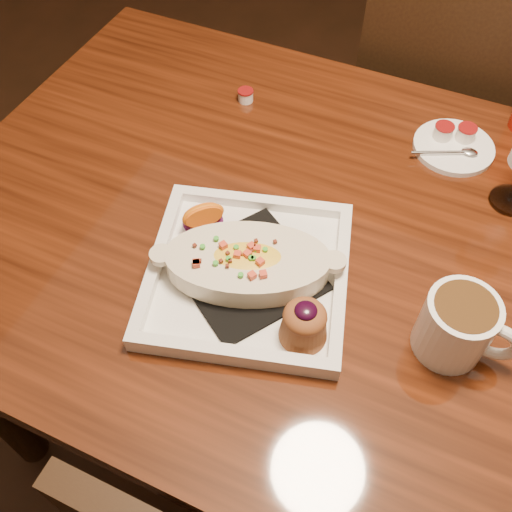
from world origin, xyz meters
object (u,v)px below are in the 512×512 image
at_px(table, 371,288).
at_px(plate, 251,271).
at_px(chair_far, 437,129).
at_px(saucer, 453,144).
at_px(coffee_mug, 459,325).

distance_m(table, plate, 0.24).
xyz_separation_m(table, chair_far, (-0.00, 0.63, -0.15)).
relative_size(plate, saucer, 2.50).
bearing_deg(saucer, chair_far, 97.72).
relative_size(chair_far, saucer, 6.42).
distance_m(coffee_mug, saucer, 0.41).
xyz_separation_m(chair_far, saucer, (0.05, -0.34, 0.25)).
bearing_deg(table, coffee_mug, -41.23).
height_order(plate, saucer, plate).
height_order(table, coffee_mug, coffee_mug).
bearing_deg(chair_far, table, 90.00).
distance_m(chair_far, saucer, 0.43).
bearing_deg(plate, chair_far, 62.39).
relative_size(chair_far, plate, 2.57).
distance_m(chair_far, plate, 0.82).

